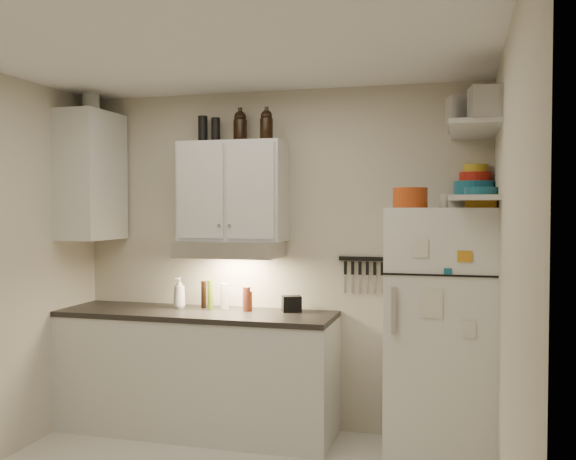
# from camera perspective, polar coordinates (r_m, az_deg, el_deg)

# --- Properties ---
(ceiling) EXTENTS (3.20, 3.00, 0.02)m
(ceiling) POSITION_cam_1_polar(r_m,az_deg,el_deg) (3.66, -7.82, 16.39)
(ceiling) COLOR white
(ceiling) RESTS_ON ground
(back_wall) EXTENTS (3.20, 0.02, 2.60)m
(back_wall) POSITION_cam_1_polar(r_m,az_deg,el_deg) (4.98, -0.93, -2.62)
(back_wall) COLOR beige
(back_wall) RESTS_ON ground
(right_wall) EXTENTS (0.02, 3.00, 2.60)m
(right_wall) POSITION_cam_1_polar(r_m,az_deg,el_deg) (3.29, 19.15, -5.09)
(right_wall) COLOR beige
(right_wall) RESTS_ON ground
(base_cabinet) EXTENTS (2.10, 0.60, 0.88)m
(base_cabinet) POSITION_cam_1_polar(r_m,az_deg,el_deg) (5.02, -8.13, -12.56)
(base_cabinet) COLOR silver
(base_cabinet) RESTS_ON floor
(countertop) EXTENTS (2.10, 0.62, 0.04)m
(countertop) POSITION_cam_1_polar(r_m,az_deg,el_deg) (4.93, -8.16, -7.38)
(countertop) COLOR black
(countertop) RESTS_ON base_cabinet
(upper_cabinet) EXTENTS (0.80, 0.33, 0.75)m
(upper_cabinet) POSITION_cam_1_polar(r_m,az_deg,el_deg) (4.90, -4.89, 3.45)
(upper_cabinet) COLOR silver
(upper_cabinet) RESTS_ON back_wall
(side_cabinet) EXTENTS (0.33, 0.55, 1.00)m
(side_cabinet) POSITION_cam_1_polar(r_m,az_deg,el_deg) (5.28, -17.09, 4.61)
(side_cabinet) COLOR silver
(side_cabinet) RESTS_ON left_wall
(range_hood) EXTENTS (0.76, 0.46, 0.12)m
(range_hood) POSITION_cam_1_polar(r_m,az_deg,el_deg) (4.84, -5.14, -1.69)
(range_hood) COLOR silver
(range_hood) RESTS_ON back_wall
(fridge) EXTENTS (0.70, 0.68, 1.70)m
(fridge) POSITION_cam_1_polar(r_m,az_deg,el_deg) (4.50, 13.43, -8.94)
(fridge) COLOR white
(fridge) RESTS_ON floor
(shelf_hi) EXTENTS (0.30, 0.95, 0.03)m
(shelf_hi) POSITION_cam_1_polar(r_m,az_deg,el_deg) (4.32, 16.20, 8.57)
(shelf_hi) COLOR silver
(shelf_hi) RESTS_ON right_wall
(shelf_lo) EXTENTS (0.30, 0.95, 0.03)m
(shelf_lo) POSITION_cam_1_polar(r_m,az_deg,el_deg) (4.29, 16.15, 2.72)
(shelf_lo) COLOR silver
(shelf_lo) RESTS_ON right_wall
(knife_strip) EXTENTS (0.42, 0.02, 0.03)m
(knife_strip) POSITION_cam_1_polar(r_m,az_deg,el_deg) (4.81, 7.03, -2.56)
(knife_strip) COLOR black
(knife_strip) RESTS_ON back_wall
(dutch_oven) EXTENTS (0.24, 0.24, 0.13)m
(dutch_oven) POSITION_cam_1_polar(r_m,az_deg,el_deg) (4.26, 10.81, 2.84)
(dutch_oven) COLOR #AE3F14
(dutch_oven) RESTS_ON fridge
(book_stack) EXTENTS (0.24, 0.28, 0.08)m
(book_stack) POSITION_cam_1_polar(r_m,az_deg,el_deg) (4.28, 17.01, 2.45)
(book_stack) COLOR orange
(book_stack) RESTS_ON fridge
(spice_jar) EXTENTS (0.07, 0.07, 0.09)m
(spice_jar) POSITION_cam_1_polar(r_m,az_deg,el_deg) (4.33, 13.67, 2.52)
(spice_jar) COLOR silver
(spice_jar) RESTS_ON fridge
(stock_pot) EXTENTS (0.32, 0.32, 0.18)m
(stock_pot) POSITION_cam_1_polar(r_m,az_deg,el_deg) (4.70, 15.58, 9.32)
(stock_pot) COLOR silver
(stock_pot) RESTS_ON shelf_hi
(tin_a) EXTENTS (0.21, 0.20, 0.17)m
(tin_a) POSITION_cam_1_polar(r_m,az_deg,el_deg) (4.20, 15.23, 10.17)
(tin_a) COLOR #AAAAAD
(tin_a) RESTS_ON shelf_hi
(tin_b) EXTENTS (0.21, 0.21, 0.18)m
(tin_b) POSITION_cam_1_polar(r_m,az_deg,el_deg) (3.94, 17.18, 10.76)
(tin_b) COLOR #AAAAAD
(tin_b) RESTS_ON shelf_hi
(bowl_teal) EXTENTS (0.28, 0.28, 0.11)m
(bowl_teal) POSITION_cam_1_polar(r_m,az_deg,el_deg) (4.65, 16.20, 3.52)
(bowl_teal) COLOR #165F7C
(bowl_teal) RESTS_ON shelf_lo
(bowl_orange) EXTENTS (0.22, 0.22, 0.07)m
(bowl_orange) POSITION_cam_1_polar(r_m,az_deg,el_deg) (4.74, 16.31, 4.55)
(bowl_orange) COLOR red
(bowl_orange) RESTS_ON bowl_teal
(bowl_yellow) EXTENTS (0.17, 0.17, 0.06)m
(bowl_yellow) POSITION_cam_1_polar(r_m,az_deg,el_deg) (4.74, 16.32, 5.28)
(bowl_yellow) COLOR gold
(bowl_yellow) RESTS_ON bowl_orange
(plates) EXTENTS (0.23, 0.23, 0.06)m
(plates) POSITION_cam_1_polar(r_m,az_deg,el_deg) (4.31, 16.89, 3.28)
(plates) COLOR #165F7C
(plates) RESTS_ON shelf_lo
(growler_a) EXTENTS (0.13, 0.13, 0.25)m
(growler_a) POSITION_cam_1_polar(r_m,az_deg,el_deg) (4.98, -4.27, 9.17)
(growler_a) COLOR black
(growler_a) RESTS_ON upper_cabinet
(growler_b) EXTENTS (0.11, 0.11, 0.23)m
(growler_b) POSITION_cam_1_polar(r_m,az_deg,el_deg) (4.80, -1.93, 9.34)
(growler_b) COLOR black
(growler_b) RESTS_ON upper_cabinet
(thermos_a) EXTENTS (0.09, 0.09, 0.20)m
(thermos_a) POSITION_cam_1_polar(r_m,az_deg,el_deg) (5.05, -6.44, 8.78)
(thermos_a) COLOR black
(thermos_a) RESTS_ON upper_cabinet
(thermos_b) EXTENTS (0.09, 0.09, 0.21)m
(thermos_b) POSITION_cam_1_polar(r_m,az_deg,el_deg) (5.09, -7.58, 8.82)
(thermos_b) COLOR black
(thermos_b) RESTS_ON upper_cabinet
(side_jar) EXTENTS (0.18, 0.18, 0.18)m
(side_jar) POSITION_cam_1_polar(r_m,az_deg,el_deg) (5.39, -17.11, 10.85)
(side_jar) COLOR silver
(side_jar) RESTS_ON side_cabinet
(soap_bottle) EXTENTS (0.13, 0.13, 0.27)m
(soap_bottle) POSITION_cam_1_polar(r_m,az_deg,el_deg) (5.08, -9.64, -5.36)
(soap_bottle) COLOR silver
(soap_bottle) RESTS_ON countertop
(pepper_mill) EXTENTS (0.06, 0.06, 0.18)m
(pepper_mill) POSITION_cam_1_polar(r_m,az_deg,el_deg) (4.86, -3.71, -6.15)
(pepper_mill) COLOR brown
(pepper_mill) RESTS_ON countertop
(oil_bottle) EXTENTS (0.04, 0.04, 0.23)m
(oil_bottle) POSITION_cam_1_polar(r_m,az_deg,el_deg) (4.96, -6.93, -5.75)
(oil_bottle) COLOR #57741D
(oil_bottle) RESTS_ON countertop
(vinegar_bottle) EXTENTS (0.05, 0.05, 0.21)m
(vinegar_bottle) POSITION_cam_1_polar(r_m,az_deg,el_deg) (5.04, -7.49, -5.71)
(vinegar_bottle) COLOR black
(vinegar_bottle) RESTS_ON countertop
(clear_bottle) EXTENTS (0.08, 0.08, 0.20)m
(clear_bottle) POSITION_cam_1_polar(r_m,az_deg,el_deg) (4.97, -5.65, -5.89)
(clear_bottle) COLOR silver
(clear_bottle) RESTS_ON countertop
(red_jar) EXTENTS (0.08, 0.08, 0.15)m
(red_jar) POSITION_cam_1_polar(r_m,az_deg,el_deg) (4.88, -3.62, -6.32)
(red_jar) COLOR #AE3F14
(red_jar) RESTS_ON countertop
(caddy) EXTENTS (0.17, 0.15, 0.12)m
(caddy) POSITION_cam_1_polar(r_m,az_deg,el_deg) (4.83, 0.32, -6.58)
(caddy) COLOR black
(caddy) RESTS_ON countertop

